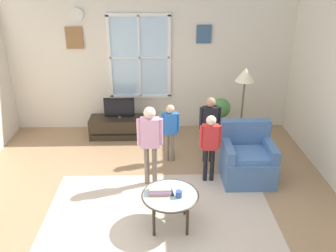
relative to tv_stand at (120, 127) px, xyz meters
name	(u,v)px	position (x,y,z in m)	size (l,w,h in m)	color
ground_plane	(149,227)	(0.61, -2.67, -0.21)	(6.05, 6.84, 0.02)	#9E7A56
back_wall	(150,59)	(0.60, 0.51, 1.21)	(5.45, 0.17, 2.81)	beige
area_rug	(160,213)	(0.75, -2.41, -0.19)	(3.02, 1.91, 0.01)	#C6B29E
tv_stand	(120,127)	(0.00, 0.00, 0.00)	(1.16, 0.47, 0.39)	#2D2319
television	(119,108)	(0.00, 0.00, 0.40)	(0.57, 0.08, 0.40)	#4C4C4C
armchair	(247,159)	(2.10, -1.56, 0.13)	(0.76, 0.74, 0.87)	#476B9E
coffee_table	(170,197)	(0.88, -2.63, 0.23)	(0.72, 0.72, 0.46)	#99B2B7
book_stack	(160,190)	(0.76, -2.58, 0.30)	(0.27, 0.19, 0.08)	tan
cup	(179,194)	(0.98, -2.69, 0.30)	(0.08, 0.08, 0.08)	#334C8C
remote_near_books	(171,192)	(0.89, -2.60, 0.27)	(0.04, 0.14, 0.02)	black
person_pink_shirt	(150,137)	(0.62, -1.68, 0.59)	(0.38, 0.17, 1.25)	#726656
person_red_shirt	(210,141)	(1.50, -1.62, 0.48)	(0.33, 0.15, 1.08)	black
person_black_shirt	(210,122)	(1.57, -1.03, 0.52)	(0.35, 0.16, 1.15)	black
person_blue_shirt	(170,127)	(0.93, -0.98, 0.44)	(0.31, 0.14, 1.01)	#726656
potted_plant_by_window	(220,117)	(1.92, -0.06, 0.21)	(0.37, 0.37, 0.78)	#4C565B
floor_lamp	(244,84)	(2.14, -0.82, 1.11)	(0.32, 0.32, 1.57)	black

